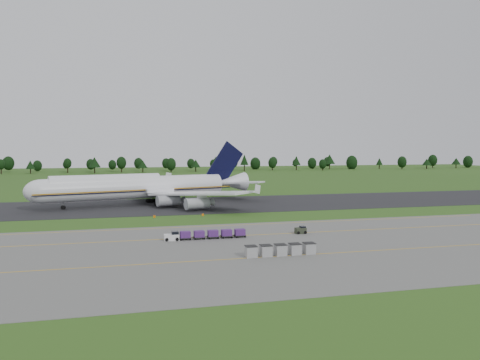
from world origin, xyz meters
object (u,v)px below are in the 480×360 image
object	(u,v)px
utility_cart	(301,231)
uld_row	(281,250)
baggage_train	(204,234)
aircraft	(142,187)
edge_markers	(179,216)

from	to	relation	value
utility_cart	uld_row	xyz separation A→B (m)	(-9.87, -16.67, 0.32)
baggage_train	uld_row	bearing A→B (deg)	-59.59
aircraft	baggage_train	distance (m)	56.60
uld_row	edge_markers	xyz separation A→B (m)	(-10.75, 44.92, -0.67)
utility_cart	uld_row	distance (m)	19.38
uld_row	edge_markers	distance (m)	46.19
aircraft	utility_cart	size ratio (longest dim) A/B	31.29
baggage_train	utility_cart	bearing A→B (deg)	2.12
aircraft	edge_markers	distance (m)	28.31
aircraft	edge_markers	world-z (taller)	aircraft
aircraft	uld_row	xyz separation A→B (m)	(18.62, -71.62, -4.48)
uld_row	baggage_train	bearing A→B (deg)	120.41
baggage_train	utility_cart	distance (m)	19.25
baggage_train	uld_row	distance (m)	18.51
baggage_train	aircraft	bearing A→B (deg)	99.44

